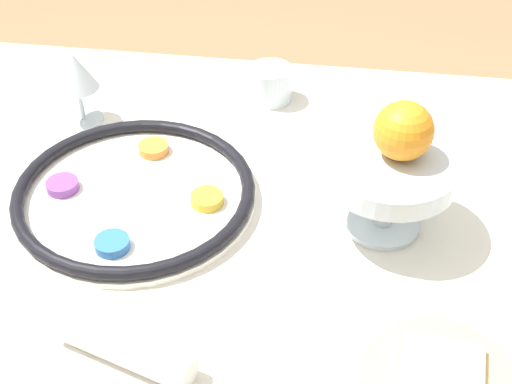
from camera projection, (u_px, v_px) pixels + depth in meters
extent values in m
cube|color=silver|center=(213.00, 380.00, 1.26)|extent=(1.37, 0.95, 0.75)
cylinder|color=white|center=(135.00, 198.00, 1.05)|extent=(0.36, 0.36, 0.01)
torus|color=black|center=(134.00, 191.00, 1.04)|extent=(0.36, 0.36, 0.02)
cylinder|color=gold|center=(208.00, 199.00, 1.03)|extent=(0.05, 0.05, 0.01)
cylinder|color=orange|center=(153.00, 148.00, 1.13)|extent=(0.05, 0.05, 0.01)
cylinder|color=#844299|center=(63.00, 185.00, 1.06)|extent=(0.05, 0.05, 0.01)
cylinder|color=#2D6BB7|center=(112.00, 244.00, 0.96)|extent=(0.05, 0.05, 0.01)
cylinder|color=silver|center=(84.00, 119.00, 1.22)|extent=(0.07, 0.07, 0.00)
cylinder|color=silver|center=(81.00, 103.00, 1.20)|extent=(0.01, 0.01, 0.06)
cone|color=silver|center=(75.00, 71.00, 1.16)|extent=(0.07, 0.07, 0.06)
cylinder|color=silver|center=(382.00, 224.00, 1.01)|extent=(0.11, 0.11, 0.01)
cylinder|color=silver|center=(385.00, 200.00, 0.98)|extent=(0.03, 0.03, 0.08)
cylinder|color=silver|center=(390.00, 169.00, 0.95)|extent=(0.18, 0.18, 0.03)
sphere|color=orange|center=(404.00, 131.00, 0.92)|extent=(0.08, 0.08, 0.08)
cylinder|color=tan|center=(439.00, 379.00, 0.81)|extent=(0.18, 0.18, 0.01)
cube|color=#D1B784|center=(441.00, 373.00, 0.80)|extent=(0.10, 0.10, 0.01)
cylinder|color=white|center=(126.00, 348.00, 0.82)|extent=(0.18, 0.09, 0.04)
cylinder|color=silver|center=(356.00, 127.00, 1.15)|extent=(0.08, 0.08, 0.06)
cylinder|color=silver|center=(271.00, 84.00, 1.25)|extent=(0.08, 0.08, 0.06)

